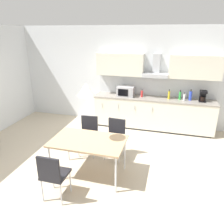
% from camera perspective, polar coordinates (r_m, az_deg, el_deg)
% --- Properties ---
extents(ground_plane, '(8.82, 7.96, 0.02)m').
position_cam_1_polar(ground_plane, '(4.77, -7.45, -13.97)').
color(ground_plane, beige).
extents(wall_back, '(7.05, 0.10, 2.84)m').
position_cam_1_polar(wall_back, '(6.63, 1.04, 9.45)').
color(wall_back, silver).
rests_on(wall_back, ground_plane).
extents(kitchen_counter, '(3.35, 0.62, 0.91)m').
position_cam_1_polar(kitchen_counter, '(6.38, 10.53, -0.29)').
color(kitchen_counter, '#333333').
rests_on(kitchen_counter, ground_plane).
extents(backsplash_tile, '(3.33, 0.02, 0.56)m').
position_cam_1_polar(backsplash_tile, '(6.44, 11.19, 6.68)').
color(backsplash_tile, silver).
rests_on(backsplash_tile, kitchen_counter).
extents(upper_wall_cabinets, '(3.33, 0.40, 0.61)m').
position_cam_1_polar(upper_wall_cabinets, '(6.17, 11.45, 11.71)').
color(upper_wall_cabinets, silver).
extents(microwave, '(0.48, 0.35, 0.28)m').
position_cam_1_polar(microwave, '(6.30, 3.58, 5.45)').
color(microwave, '#ADADB2').
rests_on(microwave, kitchen_counter).
extents(coffee_maker, '(0.18, 0.19, 0.30)m').
position_cam_1_polar(coffee_maker, '(6.26, 22.63, 3.89)').
color(coffee_maker, black).
rests_on(coffee_maker, kitchen_counter).
extents(bottle_red, '(0.06, 0.06, 0.22)m').
position_cam_1_polar(bottle_red, '(6.26, 7.81, 4.77)').
color(bottle_red, red).
rests_on(bottle_red, kitchen_counter).
extents(bottle_white, '(0.06, 0.06, 0.22)m').
position_cam_1_polar(bottle_white, '(6.20, 18.36, 3.74)').
color(bottle_white, white).
rests_on(bottle_white, kitchen_counter).
extents(bottle_green, '(0.06, 0.06, 0.27)m').
position_cam_1_polar(bottle_green, '(6.23, 17.32, 4.14)').
color(bottle_green, green).
rests_on(bottle_green, kitchen_counter).
extents(bottle_yellow, '(0.06, 0.06, 0.27)m').
position_cam_1_polar(bottle_yellow, '(6.19, 14.65, 4.31)').
color(bottle_yellow, yellow).
rests_on(bottle_yellow, kitchen_counter).
extents(bottle_blue, '(0.08, 0.08, 0.30)m').
position_cam_1_polar(bottle_blue, '(6.26, 19.81, 4.04)').
color(bottle_blue, blue).
rests_on(bottle_blue, kitchen_counter).
extents(dining_table, '(1.37, 0.85, 0.76)m').
position_cam_1_polar(dining_table, '(4.15, -6.19, -7.90)').
color(dining_table, tan).
rests_on(dining_table, ground_plane).
extents(chair_far_right, '(0.43, 0.43, 0.87)m').
position_cam_1_polar(chair_far_right, '(4.83, 0.89, -5.92)').
color(chair_far_right, black).
rests_on(chair_far_right, ground_plane).
extents(chair_far_left, '(0.43, 0.43, 0.87)m').
position_cam_1_polar(chair_far_left, '(5.01, -6.13, -5.04)').
color(chair_far_left, black).
rests_on(chair_far_left, ground_plane).
extents(chair_near_left, '(0.40, 0.40, 0.87)m').
position_cam_1_polar(chair_near_left, '(3.76, -15.28, -15.09)').
color(chair_near_left, black).
rests_on(chair_near_left, ground_plane).
extents(pendant_lamp, '(0.32, 0.32, 0.22)m').
position_cam_1_polar(pendant_lamp, '(3.78, -6.77, 5.89)').
color(pendant_lamp, silver).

